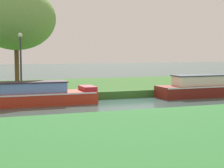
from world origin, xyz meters
TOP-DOWN VIEW (x-y plane):
  - ground_plane at (0.00, 0.00)m, footprint 120.00×120.00m
  - riverbank_far at (0.00, 7.00)m, footprint 72.00×10.00m
  - red_barge at (-6.22, 1.20)m, footprint 8.48×1.58m
  - maroon_narrowboat at (4.55, 1.20)m, footprint 4.81×1.57m
  - willow_tree_left at (-5.20, 6.38)m, footprint 4.85×4.78m
  - lamp_post at (-5.25, 3.57)m, footprint 0.24×0.24m
  - mooring_post_near at (6.31, 2.31)m, footprint 0.20×0.20m

SIDE VIEW (x-z plane):
  - ground_plane at x=0.00m, z-range 0.00..0.00m
  - riverbank_far at x=0.00m, z-range 0.00..0.40m
  - red_barge at x=-6.22m, z-range -0.06..1.09m
  - maroon_narrowboat at x=4.55m, z-range -0.07..1.19m
  - mooring_post_near at x=6.31m, z-range 0.40..1.02m
  - lamp_post at x=-5.25m, z-range 0.79..3.99m
  - willow_tree_left at x=-5.20m, z-range 1.53..7.68m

